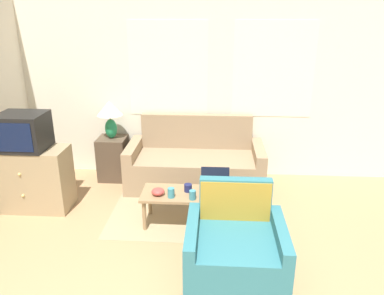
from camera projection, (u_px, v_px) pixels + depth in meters
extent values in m
cube|color=silver|center=(226.00, 87.00, 5.24)|extent=(6.78, 0.05, 2.60)
cube|color=white|center=(168.00, 69.00, 5.18)|extent=(1.10, 0.01, 1.30)
cube|color=white|center=(274.00, 70.00, 5.09)|extent=(1.10, 0.01, 1.30)
cube|color=#9E8966|center=(191.00, 202.00, 4.79)|extent=(1.88, 1.81, 0.01)
cube|color=#937A5B|center=(195.00, 171.00, 5.17)|extent=(1.57, 0.82, 0.45)
cube|color=#937A5B|center=(197.00, 146.00, 5.41)|extent=(1.57, 0.12, 0.94)
cube|color=#937A5B|center=(134.00, 165.00, 5.20)|extent=(0.14, 0.82, 0.60)
cube|color=#937A5B|center=(258.00, 168.00, 5.09)|extent=(0.14, 0.82, 0.60)
cube|color=#2D6B75|center=(235.00, 259.00, 3.35)|extent=(0.67, 0.79, 0.44)
cube|color=#2D6B75|center=(234.00, 219.00, 3.61)|extent=(0.67, 0.10, 0.85)
cube|color=#2D6B75|center=(192.00, 251.00, 3.36)|extent=(0.10, 0.79, 0.56)
cube|color=#2D6B75|center=(279.00, 255.00, 3.31)|extent=(0.10, 0.79, 0.56)
cube|color=#A87F28|center=(235.00, 212.00, 3.52)|extent=(0.66, 0.01, 0.61)
cube|color=#998460|center=(31.00, 178.00, 4.55)|extent=(0.94, 0.44, 0.78)
sphere|color=tan|center=(19.00, 174.00, 4.29)|extent=(0.04, 0.04, 0.04)
sphere|color=tan|center=(23.00, 196.00, 4.38)|extent=(0.04, 0.04, 0.04)
cube|color=black|center=(23.00, 131.00, 4.34)|extent=(0.53, 0.46, 0.43)
cube|color=#0F1938|center=(13.00, 138.00, 4.13)|extent=(0.44, 0.01, 0.33)
cube|color=#4C3D2D|center=(113.00, 158.00, 5.39)|extent=(0.40, 0.40, 0.62)
ellipsoid|color=#1E8451|center=(111.00, 129.00, 5.24)|extent=(0.17, 0.17, 0.27)
cylinder|color=tan|center=(110.00, 117.00, 5.18)|extent=(0.02, 0.02, 0.06)
cone|color=white|center=(109.00, 108.00, 5.14)|extent=(0.35, 0.35, 0.19)
cube|color=#8E704C|center=(188.00, 194.00, 4.21)|extent=(1.05, 0.45, 0.03)
cylinder|color=#8E704C|center=(144.00, 216.00, 4.14)|extent=(0.04, 0.04, 0.35)
cylinder|color=#8E704C|center=(230.00, 219.00, 4.08)|extent=(0.04, 0.04, 0.35)
cylinder|color=#8E704C|center=(150.00, 200.00, 4.47)|extent=(0.04, 0.04, 0.35)
cylinder|color=#8E704C|center=(229.00, 203.00, 4.41)|extent=(0.04, 0.04, 0.35)
cube|color=black|center=(215.00, 193.00, 4.18)|extent=(0.32, 0.24, 0.02)
cube|color=black|center=(215.00, 177.00, 4.27)|extent=(0.32, 0.07, 0.23)
cylinder|color=teal|center=(171.00, 193.00, 4.08)|extent=(0.08, 0.08, 0.11)
cylinder|color=#191E4C|center=(188.00, 188.00, 4.22)|extent=(0.09, 0.09, 0.09)
cylinder|color=teal|center=(193.00, 195.00, 4.04)|extent=(0.07, 0.07, 0.10)
ellipsoid|color=#B23D38|center=(158.00, 192.00, 4.14)|extent=(0.15, 0.15, 0.08)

